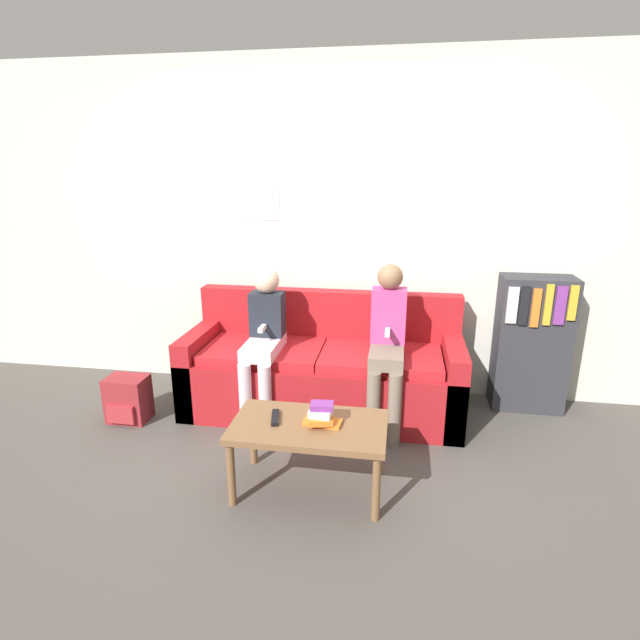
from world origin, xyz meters
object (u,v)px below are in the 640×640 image
object	(u,v)px
backpack	(128,399)
person_left	(264,335)
coffee_table	(309,432)
tv_remote	(275,418)
bookshelf	(531,343)
person_right	(387,339)
couch	(323,372)

from	to	relation	value
backpack	person_left	bearing A→B (deg)	13.21
coffee_table	person_left	distance (m)	0.99
tv_remote	bookshelf	world-z (taller)	bookshelf
coffee_table	backpack	distance (m)	1.59
person_right	couch	bearing A→B (deg)	159.23
couch	bookshelf	world-z (taller)	bookshelf
person_left	tv_remote	size ratio (longest dim) A/B	6.31
coffee_table	person_right	world-z (taller)	person_right
couch	coffee_table	world-z (taller)	couch
couch	person_left	bearing A→B (deg)	-155.27
bookshelf	backpack	size ratio (longest dim) A/B	3.08
couch	person_right	bearing A→B (deg)	-20.77
person_left	bookshelf	bearing A→B (deg)	13.60
couch	coffee_table	xyz separation A→B (m)	(0.08, -1.01, 0.06)
couch	bookshelf	distance (m)	1.58
person_right	bookshelf	distance (m)	1.17
couch	tv_remote	size ratio (longest dim) A/B	11.67
coffee_table	tv_remote	xyz separation A→B (m)	(-0.20, 0.02, 0.06)
tv_remote	coffee_table	bearing A→B (deg)	-18.06
tv_remote	backpack	size ratio (longest dim) A/B	0.52
couch	backpack	distance (m)	1.44
coffee_table	bookshelf	world-z (taller)	bookshelf
person_left	bookshelf	world-z (taller)	person_left
coffee_table	tv_remote	size ratio (longest dim) A/B	4.95
tv_remote	bookshelf	distance (m)	2.09
couch	tv_remote	xyz separation A→B (m)	(-0.12, -0.99, 0.13)
tv_remote	backpack	distance (m)	1.41
person_left	backpack	distance (m)	1.11
person_right	bookshelf	xyz separation A→B (m)	(1.06, 0.47, -0.13)
bookshelf	coffee_table	bearing A→B (deg)	-138.37
tv_remote	bookshelf	xyz separation A→B (m)	(1.66, 1.28, 0.09)
person_right	tv_remote	distance (m)	1.03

